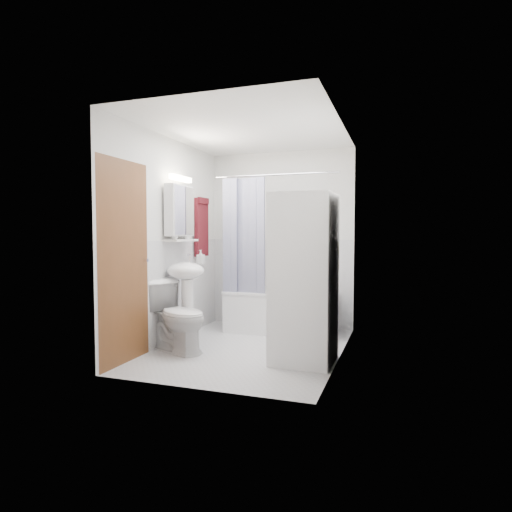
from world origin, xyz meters
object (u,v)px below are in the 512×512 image
(sink, at_px, (186,284))
(toilet, at_px, (177,317))
(bathtub, at_px, (281,309))
(washer_dryer, at_px, (304,278))

(sink, bearing_deg, toilet, -81.31)
(bathtub, distance_m, toilet, 1.50)
(bathtub, xyz_separation_m, toilet, (-0.82, -1.26, 0.08))
(bathtub, height_order, sink, sink)
(toilet, bearing_deg, bathtub, -11.45)
(bathtub, bearing_deg, sink, -132.03)
(sink, distance_m, toilet, 0.45)
(bathtub, distance_m, sink, 1.35)
(washer_dryer, distance_m, toilet, 1.46)
(bathtub, relative_size, sink, 1.34)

